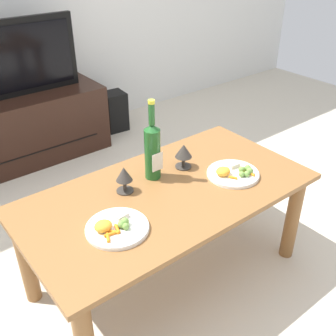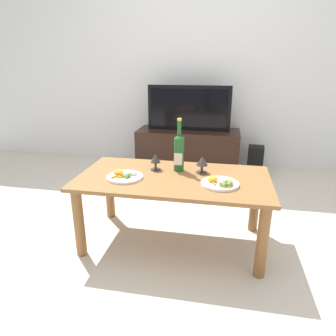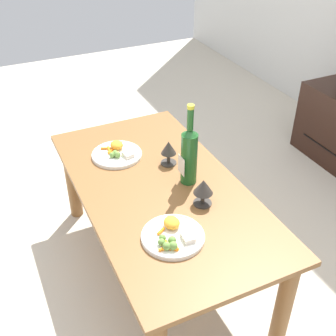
# 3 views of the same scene
# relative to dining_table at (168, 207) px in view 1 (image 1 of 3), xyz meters

# --- Properties ---
(ground_plane) EXTENTS (6.40, 6.40, 0.00)m
(ground_plane) POSITION_rel_dining_table_xyz_m (0.00, 0.00, -0.42)
(ground_plane) COLOR beige
(dining_table) EXTENTS (1.30, 0.68, 0.51)m
(dining_table) POSITION_rel_dining_table_xyz_m (0.00, 0.00, 0.00)
(dining_table) COLOR brown
(dining_table) RESTS_ON ground_plane
(tv_stand) EXTENTS (1.19, 0.47, 0.49)m
(tv_stand) POSITION_rel_dining_table_xyz_m (-0.10, 1.59, -0.17)
(tv_stand) COLOR black
(tv_stand) RESTS_ON ground_plane
(tv_screen) EXTENTS (0.96, 0.05, 0.51)m
(tv_screen) POSITION_rel_dining_table_xyz_m (-0.10, 1.59, 0.33)
(tv_screen) COLOR black
(tv_screen) RESTS_ON tv_stand
(floor_speaker) EXTENTS (0.19, 0.19, 0.33)m
(floor_speaker) POSITION_rel_dining_table_xyz_m (0.70, 1.62, -0.26)
(floor_speaker) COLOR black
(floor_speaker) RESTS_ON ground_plane
(wine_bottle) EXTENTS (0.07, 0.07, 0.38)m
(wine_bottle) POSITION_rel_dining_table_xyz_m (0.02, 0.13, 0.24)
(wine_bottle) COLOR #1E5923
(wine_bottle) RESTS_ON dining_table
(goblet_left) EXTENTS (0.08, 0.08, 0.12)m
(goblet_left) POSITION_rel_dining_table_xyz_m (-0.15, 0.11, 0.17)
(goblet_left) COLOR #38332D
(goblet_left) RESTS_ON dining_table
(goblet_right) EXTENTS (0.08, 0.08, 0.12)m
(goblet_right) POSITION_rel_dining_table_xyz_m (0.18, 0.11, 0.17)
(goblet_right) COLOR #38332D
(goblet_right) RESTS_ON dining_table
(dinner_plate_left) EXTENTS (0.25, 0.25, 0.05)m
(dinner_plate_left) POSITION_rel_dining_table_xyz_m (-0.32, -0.09, 0.10)
(dinner_plate_left) COLOR white
(dinner_plate_left) RESTS_ON dining_table
(dinner_plate_right) EXTENTS (0.24, 0.24, 0.05)m
(dinner_plate_right) POSITION_rel_dining_table_xyz_m (0.32, -0.09, 0.10)
(dinner_plate_right) COLOR white
(dinner_plate_right) RESTS_ON dining_table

